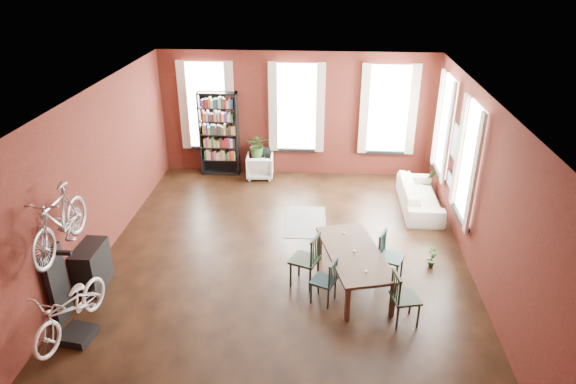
# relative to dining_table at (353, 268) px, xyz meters

# --- Properties ---
(room) EXTENTS (9.00, 9.04, 3.22)m
(room) POSITION_rel_dining_table_xyz_m (-1.05, 1.15, 1.80)
(room) COLOR black
(room) RESTS_ON ground
(dining_table) EXTENTS (1.38, 2.15, 0.68)m
(dining_table) POSITION_rel_dining_table_xyz_m (0.00, 0.00, 0.00)
(dining_table) COLOR #4C3A2D
(dining_table) RESTS_ON ground
(dining_chair_a) EXTENTS (0.50, 0.50, 0.83)m
(dining_chair_a) POSITION_rel_dining_table_xyz_m (-0.52, -0.51, 0.07)
(dining_chair_a) COLOR #173233
(dining_chair_a) RESTS_ON ground
(dining_chair_b) EXTENTS (0.59, 0.59, 1.00)m
(dining_chair_b) POSITION_rel_dining_table_xyz_m (-0.86, -0.02, 0.16)
(dining_chair_b) COLOR black
(dining_chair_b) RESTS_ON ground
(dining_chair_c) EXTENTS (0.50, 0.50, 0.92)m
(dining_chair_c) POSITION_rel_dining_table_xyz_m (0.78, -0.94, 0.12)
(dining_chair_c) COLOR #1D301C
(dining_chair_c) RESTS_ON ground
(dining_chair_d) EXTENTS (0.55, 0.55, 0.91)m
(dining_chair_d) POSITION_rel_dining_table_xyz_m (0.67, 0.23, 0.12)
(dining_chair_d) COLOR #1C3D3A
(dining_chair_d) RESTS_ON ground
(bookshelf) EXTENTS (1.00, 0.32, 2.20)m
(bookshelf) POSITION_rel_dining_table_xyz_m (-3.30, 4.83, 0.76)
(bookshelf) COLOR black
(bookshelf) RESTS_ON ground
(white_armchair) EXTENTS (0.71, 0.67, 0.69)m
(white_armchair) POSITION_rel_dining_table_xyz_m (-2.23, 4.63, 0.01)
(white_armchair) COLOR silver
(white_armchair) RESTS_ON ground
(cream_sofa) EXTENTS (0.61, 2.08, 0.81)m
(cream_sofa) POSITION_rel_dining_table_xyz_m (1.65, 3.13, 0.07)
(cream_sofa) COLOR beige
(cream_sofa) RESTS_ON ground
(striped_rug) EXTENTS (0.95, 1.47, 0.01)m
(striped_rug) POSITION_rel_dining_table_xyz_m (-0.94, 2.26, -0.33)
(striped_rug) COLOR black
(striped_rug) RESTS_ON ground
(bike_trainer) EXTENTS (0.54, 0.54, 0.14)m
(bike_trainer) POSITION_rel_dining_table_xyz_m (-4.28, -1.73, -0.27)
(bike_trainer) COLOR black
(bike_trainer) RESTS_ON ground
(bike_wall_rack) EXTENTS (0.16, 0.60, 1.30)m
(bike_wall_rack) POSITION_rel_dining_table_xyz_m (-4.70, -1.27, 0.31)
(bike_wall_rack) COLOR black
(bike_wall_rack) RESTS_ON ground
(console_table) EXTENTS (0.40, 0.80, 0.80)m
(console_table) POSITION_rel_dining_table_xyz_m (-4.58, -0.37, 0.06)
(console_table) COLOR black
(console_table) RESTS_ON ground
(plant_stand) EXTENTS (0.27, 0.27, 0.52)m
(plant_stand) POSITION_rel_dining_table_xyz_m (-2.27, 4.81, -0.08)
(plant_stand) COLOR black
(plant_stand) RESTS_ON ground
(plant_by_sofa) EXTENTS (0.49, 0.71, 0.29)m
(plant_by_sofa) POSITION_rel_dining_table_xyz_m (1.99, 3.98, -0.20)
(plant_by_sofa) COLOR #305B24
(plant_by_sofa) RESTS_ON ground
(plant_small) EXTENTS (0.49, 0.46, 0.16)m
(plant_small) POSITION_rel_dining_table_xyz_m (1.50, 0.67, -0.26)
(plant_small) COLOR #326227
(plant_small) RESTS_ON ground
(bicycle_floor) EXTENTS (0.74, 0.97, 1.67)m
(bicycle_floor) POSITION_rel_dining_table_xyz_m (-4.29, -1.72, 0.63)
(bicycle_floor) COLOR white
(bicycle_floor) RESTS_ON bike_trainer
(bicycle_hung) EXTENTS (0.47, 1.00, 1.66)m
(bicycle_hung) POSITION_rel_dining_table_xyz_m (-4.45, -1.27, 1.79)
(bicycle_hung) COLOR #A5A8AD
(bicycle_hung) RESTS_ON bike_wall_rack
(plant_on_stand) EXTENTS (0.59, 0.65, 0.48)m
(plant_on_stand) POSITION_rel_dining_table_xyz_m (-2.30, 4.79, 0.42)
(plant_on_stand) COLOR #395F26
(plant_on_stand) RESTS_ON plant_stand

